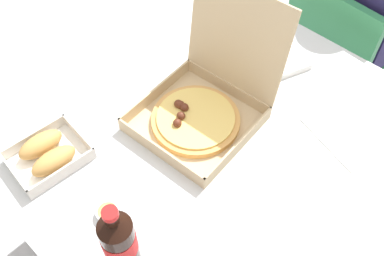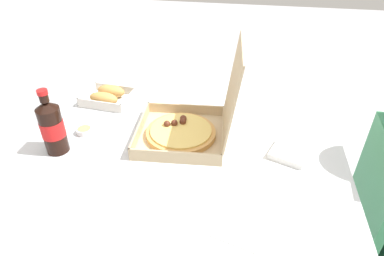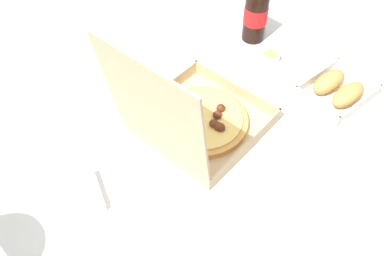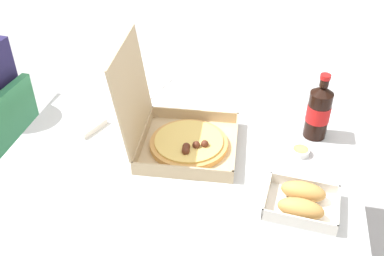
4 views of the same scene
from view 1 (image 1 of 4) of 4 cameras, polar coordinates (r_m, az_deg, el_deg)
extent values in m
plane|color=#B2B2B7|center=(1.83, 1.63, -14.40)|extent=(10.00, 10.00, 0.00)
cube|color=silver|center=(1.19, 2.42, -0.42)|extent=(1.12, 1.06, 0.03)
cylinder|color=#B7B7BC|center=(1.63, -22.65, -8.17)|extent=(0.05, 0.05, 0.72)
cylinder|color=#B7B7BC|center=(1.92, 0.46, 8.87)|extent=(0.05, 0.05, 0.72)
cube|color=#338451|center=(1.93, 19.06, 8.49)|extent=(0.43, 0.43, 0.04)
cube|color=#338451|center=(1.66, 17.25, 10.90)|extent=(0.36, 0.06, 0.38)
cylinder|color=#B2B2B7|center=(2.15, 23.71, 3.81)|extent=(0.03, 0.03, 0.43)
cylinder|color=#B2B2B7|center=(2.24, 16.71, 8.84)|extent=(0.03, 0.03, 0.43)
cylinder|color=#B2B2B7|center=(1.93, 18.44, -1.10)|extent=(0.03, 0.03, 0.43)
cylinder|color=#B2B2B7|center=(2.02, 10.93, 4.65)|extent=(0.03, 0.03, 0.43)
cylinder|color=#333847|center=(2.15, 21.81, 4.96)|extent=(0.09, 0.09, 0.45)
cylinder|color=#333847|center=(2.19, 18.08, 7.65)|extent=(0.09, 0.09, 0.45)
cube|color=#333847|center=(1.93, 23.44, 9.74)|extent=(0.13, 0.31, 0.10)
cube|color=#333847|center=(1.98, 19.22, 12.61)|extent=(0.13, 0.31, 0.10)
cube|color=tan|center=(1.19, 0.48, 0.69)|extent=(0.32, 0.32, 0.01)
cube|color=tan|center=(1.11, -4.24, -3.12)|extent=(0.29, 0.03, 0.04)
cube|color=tan|center=(1.23, -4.75, 4.70)|extent=(0.03, 0.29, 0.04)
cube|color=tan|center=(1.12, 6.23, -2.26)|extent=(0.03, 0.29, 0.04)
cube|color=tan|center=(1.25, 4.69, 5.38)|extent=(0.29, 0.03, 0.04)
cube|color=tan|center=(1.15, 5.92, 11.68)|extent=(0.30, 0.07, 0.29)
cylinder|color=tan|center=(1.18, 0.48, 1.05)|extent=(0.24, 0.24, 0.02)
cylinder|color=#EAC666|center=(1.17, 0.49, 1.42)|extent=(0.21, 0.21, 0.01)
sphere|color=#562819|center=(1.16, -1.46, 1.61)|extent=(0.02, 0.02, 0.02)
sphere|color=#562819|center=(1.15, -1.95, 0.65)|extent=(0.02, 0.02, 0.02)
sphere|color=#562819|center=(1.18, -1.00, 2.73)|extent=(0.02, 0.02, 0.02)
sphere|color=#562819|center=(1.19, -1.55, 3.07)|extent=(0.02, 0.02, 0.02)
sphere|color=#562819|center=(1.19, -1.82, 3.19)|extent=(0.02, 0.02, 0.02)
cube|color=white|center=(1.18, -18.20, -3.87)|extent=(0.17, 0.20, 0.00)
cube|color=silver|center=(1.16, -22.32, -5.75)|extent=(0.15, 0.02, 0.03)
cube|color=silver|center=(1.18, -14.66, -0.92)|extent=(0.15, 0.02, 0.03)
cube|color=silver|center=(1.21, -20.10, -1.15)|extent=(0.02, 0.19, 0.03)
cube|color=silver|center=(1.12, -16.65, -5.67)|extent=(0.02, 0.19, 0.03)
ellipsoid|color=tan|center=(1.18, -19.32, -2.07)|extent=(0.07, 0.12, 0.05)
ellipsoid|color=tan|center=(1.14, -17.75, -4.13)|extent=(0.07, 0.12, 0.05)
cylinder|color=black|center=(0.94, -9.48, -14.78)|extent=(0.07, 0.07, 0.16)
cone|color=black|center=(0.86, -10.31, -12.37)|extent=(0.07, 0.07, 0.02)
cylinder|color=black|center=(0.83, -10.56, -11.63)|extent=(0.03, 0.03, 0.02)
cylinder|color=red|center=(0.82, -10.76, -11.03)|extent=(0.03, 0.03, 0.01)
cylinder|color=red|center=(0.93, -9.55, -14.59)|extent=(0.07, 0.07, 0.06)
cube|color=white|center=(1.24, 19.62, -0.73)|extent=(0.24, 0.20, 0.00)
cube|color=white|center=(1.37, 12.40, 8.68)|extent=(0.14, 0.14, 0.02)
cylinder|color=white|center=(1.05, -11.10, -10.83)|extent=(0.06, 0.06, 0.02)
cylinder|color=#DBBC66|center=(1.05, -11.15, -10.68)|extent=(0.05, 0.05, 0.01)
camera|label=2|loc=(0.89, 66.77, 2.40)|focal=31.05mm
camera|label=3|loc=(1.46, 0.84, 48.15)|focal=38.48mm
camera|label=4|loc=(1.59, -47.48, 38.48)|focal=41.58mm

